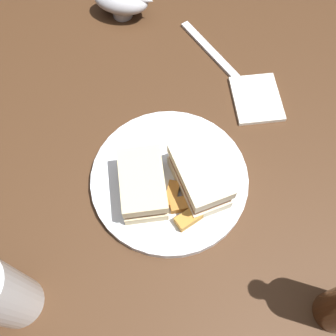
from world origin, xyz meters
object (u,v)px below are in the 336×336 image
Objects in this scene: sandwich_half_left at (143,185)px; gravy_boat at (122,0)px; plate at (169,179)px; fork at (209,50)px; sandwich_half_right at (200,177)px; napkin at (257,99)px; pint_glass at (1,295)px.

gravy_boat is (-0.42, -0.08, -0.01)m from sandwich_half_left.
plate is 0.06m from sandwich_half_left.
fork is (-0.33, 0.11, -0.04)m from sandwich_half_left.
sandwich_half_left is (0.03, -0.04, 0.04)m from plate.
napkin is (-0.19, 0.11, -0.05)m from sandwich_half_right.
plate is 0.07m from sandwich_half_right.
pint_glass reaches higher than sandwich_half_left.
napkin is (-0.18, 0.16, -0.00)m from plate.
plate is at bearing 133.88° from pint_glass.
pint_glass is 0.60m from fork.
sandwich_half_right is (0.01, 0.05, 0.04)m from plate.
fork is at bearing 150.44° from pint_glass.
gravy_boat is 0.76× the size of fork.
pint_glass reaches higher than gravy_boat.
gravy_boat is at bearing -153.97° from fork.
sandwich_half_right reaches higher than gravy_boat.
sandwich_half_right reaches higher than fork.
plate is 2.22× the size of sandwich_half_left.
sandwich_half_left is at bearing -56.30° from fork.
sandwich_half_left is 0.43m from gravy_boat.
napkin is at bearing 135.81° from sandwich_half_left.
plate reaches higher than napkin.
fork is at bearing -142.54° from napkin.
pint_glass reaches higher than fork.
pint_glass is 0.56m from napkin.
plate is 2.48× the size of napkin.
plate is 2.00× the size of gravy_boat.
sandwich_half_left reaches higher than napkin.
sandwich_half_right is at bearing 126.66° from pint_glass.
pint_glass is at bearing -53.34° from sandwich_half_right.
plate is 1.52× the size of fork.
sandwich_half_right is at bearing -41.10° from fork.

